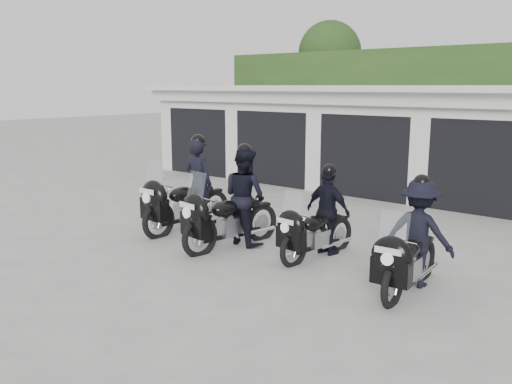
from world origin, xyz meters
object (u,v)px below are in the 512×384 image
Objects in this scene: police_bike_a at (188,192)px; police_bike_c at (322,217)px; police_bike_d at (415,240)px; police_bike_b at (237,202)px.

police_bike_a reaches higher than police_bike_c.
police_bike_d is (1.89, -0.45, 0.03)m from police_bike_c.
police_bike_a is 1.03× the size of police_bike_b.
police_bike_a is at bearing -169.14° from police_bike_c.
police_bike_d is at bearing 8.24° from police_bike_b.
police_bike_b is at bearing 176.73° from police_bike_d.
police_bike_c is (1.56, 0.49, -0.12)m from police_bike_b.
police_bike_d is at bearing -0.42° from police_bike_a.
police_bike_a is 5.00m from police_bike_d.
police_bike_c is at bearing 6.76° from police_bike_a.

